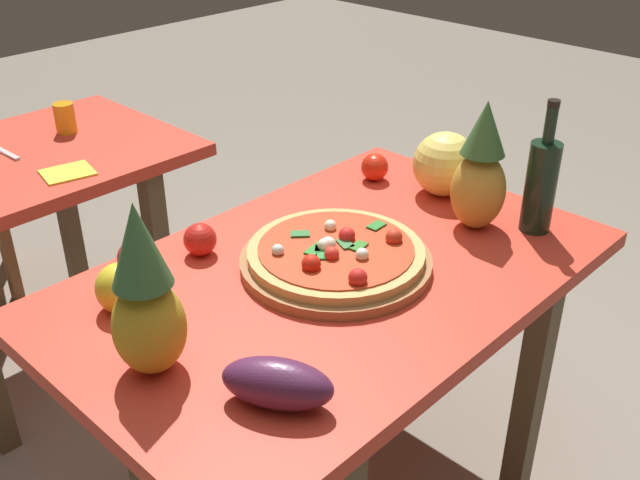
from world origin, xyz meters
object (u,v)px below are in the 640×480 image
pizza (336,252)px  pineapple_left (146,299)px  tomato_near_board (375,167)px  background_table (14,195)px  wine_bottle (541,184)px  eggplant (277,383)px  knife_utensil (3,152)px  drinking_glass_juice (65,118)px  display_table (333,305)px  pineapple_right (480,172)px  napkin_folded (67,173)px  pizza_board (336,262)px  melon (445,164)px  bell_pepper (119,288)px  tomato_beside_pepper (200,239)px  tomato_by_bottle (134,258)px

pizza → pineapple_left: 0.51m
pizza → tomato_near_board: 0.49m
background_table → wine_bottle: size_ratio=3.15×
pineapple_left → eggplant: 0.28m
pineapple_left → eggplant: pineapple_left is taller
eggplant → tomato_near_board: (0.83, 0.48, -0.01)m
wine_bottle → pineapple_left: pineapple_left is taller
pineapple_left → knife_utensil: size_ratio=1.90×
pizza → drinking_glass_juice: drinking_glass_juice is taller
display_table → pineapple_right: 0.48m
pineapple_left → pineapple_right: size_ratio=1.05×
drinking_glass_juice → napkin_folded: drinking_glass_juice is taller
pizza_board → melon: bearing=6.0°
background_table → display_table: bearing=-79.1°
pizza → knife_utensil: size_ratio=2.24×
pizza_board → tomato_near_board: size_ratio=5.64×
background_table → melon: melon is taller
melon → pizza: bearing=-173.7°
pineapple_left → pineapple_right: 0.89m
wine_bottle → bell_pepper: size_ratio=3.08×
pizza_board → pineapple_left: size_ratio=1.28×
background_table → tomato_near_board: 1.12m
pineapple_right → tomato_beside_pepper: bearing=145.7°
display_table → tomato_beside_pepper: size_ratio=16.36×
pizza → background_table: bearing=101.7°
tomato_by_bottle → tomato_beside_pepper: bearing=-14.8°
bell_pepper → pineapple_right: bearing=-21.7°
display_table → napkin_folded: napkin_folded is taller
eggplant → tomato_beside_pepper: (0.23, 0.51, -0.01)m
pizza_board → knife_utensil: pizza_board is taller
eggplant → knife_utensil: (0.19, 1.44, -0.04)m
pineapple_left → tomato_by_bottle: 0.37m
wine_bottle → tomato_near_board: 0.49m
background_table → wine_bottle: wine_bottle is taller
wine_bottle → melon: (0.01, 0.29, -0.04)m
background_table → pizza: (0.24, -1.14, 0.16)m
tomato_by_bottle → napkin_folded: bearing=74.3°
pizza_board → knife_utensil: 1.22m
wine_bottle → eggplant: size_ratio=1.67×
pizza_board → napkin_folded: pizza_board is taller
wine_bottle → background_table: bearing=117.4°
display_table → tomato_near_board: tomato_near_board is taller
pizza_board → pineapple_right: 0.43m
melon → napkin_folded: (-0.65, 0.86, -0.08)m
display_table → bell_pepper: size_ratio=11.74×
pineapple_left → knife_utensil: pineapple_left is taller
bell_pepper → eggplant: (0.03, -0.45, -0.00)m
knife_utensil → pineapple_right: bearing=-67.0°
melon → tomato_beside_pepper: (-0.66, 0.22, -0.05)m
eggplant → drinking_glass_juice: bearing=74.0°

